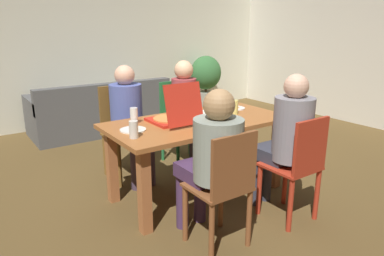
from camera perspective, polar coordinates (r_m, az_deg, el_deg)
name	(u,v)px	position (r m, az deg, el deg)	size (l,w,h in m)	color
ground_plane	(198,193)	(3.58, 0.93, -10.37)	(20.00, 20.00, 0.00)	brown
back_wall	(79,39)	(6.20, -17.67, 13.43)	(7.54, 0.12, 2.77)	silver
side_wall_right	(345,39)	(6.70, 23.36, 13.04)	(0.12, 5.62, 2.77)	silver
dining_table	(198,132)	(3.35, 0.98, -0.71)	(1.71, 0.86, 0.75)	#A05C2C
chair_0	(298,166)	(3.04, 16.62, -5.84)	(0.39, 0.40, 0.91)	#AD2F1C
person_0	(286,135)	(3.05, 14.92, -1.12)	(0.32, 0.53, 1.24)	#32343F
chair_1	(224,186)	(2.56, 5.23, -9.25)	(0.41, 0.38, 0.91)	brown
person_1	(213,154)	(2.58, 3.36, -4.12)	(0.36, 0.56, 1.19)	#442C4E
chair_2	(124,128)	(3.93, -10.92, -0.02)	(0.45, 0.45, 0.98)	brown
person_2	(129,114)	(3.74, -10.08, 2.20)	(0.33, 0.55, 1.22)	#433343
chair_3	(180,116)	(4.29, -1.97, 1.91)	(0.46, 0.40, 0.96)	#256D35
person_3	(187,105)	(4.12, -0.82, 3.78)	(0.29, 0.49, 1.22)	#3C333A
pizza_box_0	(173,117)	(3.22, -3.05, 1.77)	(0.36, 0.45, 0.38)	red
plate_0	(229,120)	(3.31, 6.04, 1.31)	(0.24, 0.24, 0.03)	white
plate_1	(235,108)	(3.80, 6.88, 3.24)	(0.21, 0.21, 0.03)	white
plate_2	(204,113)	(3.56, 1.94, 2.40)	(0.25, 0.25, 0.01)	white
plate_3	(133,130)	(3.03, -9.46, -0.29)	(0.22, 0.22, 0.01)	white
drinking_glass_0	(134,130)	(2.81, -9.35, -0.24)	(0.07, 0.07, 0.14)	silver
drinking_glass_1	(235,107)	(3.55, 6.90, 3.35)	(0.07, 0.07, 0.14)	#DACE67
drinking_glass_2	(134,116)	(3.23, -9.30, 1.97)	(0.07, 0.07, 0.15)	silver
couch	(101,113)	(5.70, -14.46, 2.29)	(2.04, 0.91, 0.80)	#4F5051
potted_plant	(206,77)	(7.00, 2.25, 8.19)	(0.59, 0.59, 1.04)	gray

